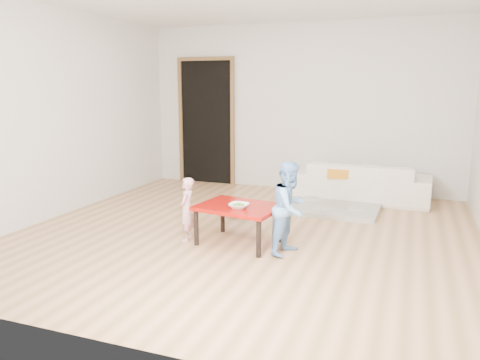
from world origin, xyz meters
The scene contains 13 objects.
floor centered at (0.00, 0.00, 0.00)m, with size 5.00×5.00×0.01m, color #A07644.
back_wall centered at (0.00, 2.50, 1.30)m, with size 5.00×0.02×2.60m, color beige.
left_wall centered at (-2.50, 0.00, 1.30)m, with size 0.02×5.00×2.60m, color beige.
doorway centered at (-1.60, 2.48, 1.02)m, with size 1.02×0.08×2.11m, color brown, non-canonical shape.
sofa centered at (1.04, 2.05, 0.28)m, with size 1.90×0.74×0.56m, color white.
cushion centered at (0.82, 1.89, 0.43)m, with size 0.49×0.43×0.13m, color orange.
red_table centered at (0.05, -0.37, 0.21)m, with size 0.83×0.62×0.42m, color #9C0E08, non-canonical shape.
bowl centered at (0.09, -0.48, 0.44)m, with size 0.20×0.20×0.05m, color white.
broccoli centered at (0.09, -0.48, 0.44)m, with size 0.12×0.12×0.06m, color #2D5919, non-canonical shape.
child_pink centered at (-0.51, -0.47, 0.34)m, with size 0.25×0.16×0.69m, color #DA6371.
child_blue centered at (0.62, -0.46, 0.46)m, with size 0.45×0.35×0.93m, color #6AA0F5.
basin centered at (-0.30, 0.68, 0.07)m, with size 0.46×0.46×0.14m, color #336DC1.
blanket centered at (0.73, 1.37, 0.03)m, with size 1.26×1.05×0.06m, color #BAB4A4, non-canonical shape.
Camera 1 is at (1.71, -4.79, 1.64)m, focal length 35.00 mm.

